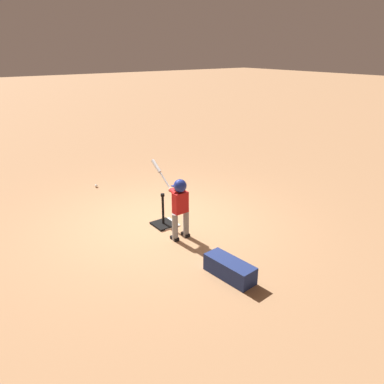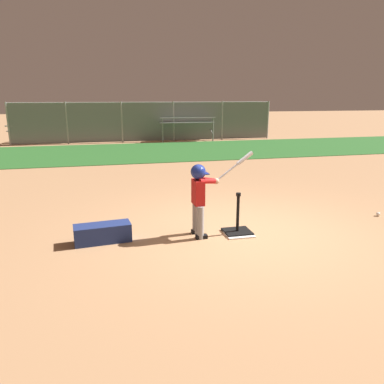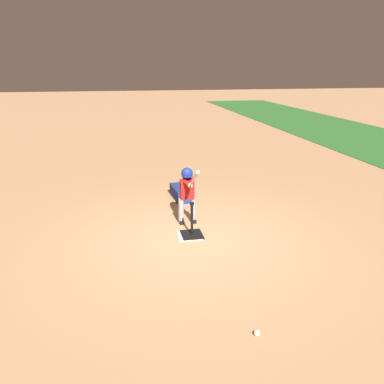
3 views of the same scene
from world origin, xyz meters
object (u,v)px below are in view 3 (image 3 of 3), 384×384
Objects in this scene: batting_tee at (192,231)px; baseball at (257,333)px; equipment_bag at (180,193)px; batter_child at (187,189)px.

baseball is (2.85, 0.23, -0.05)m from batting_tee.
equipment_bag is (-2.12, 0.13, 0.05)m from batting_tee.
equipment_bag is at bearing 176.37° from batter_child.
batting_tee is at bearing -2.80° from batter_child.
baseball is at bearing -4.50° from equipment_bag.
batter_child reaches higher than equipment_bag.
baseball is 4.97m from equipment_bag.
equipment_bag is (-4.97, -0.10, 0.10)m from baseball.
batting_tee is 0.89m from batter_child.
batting_tee is 2.13m from equipment_bag.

